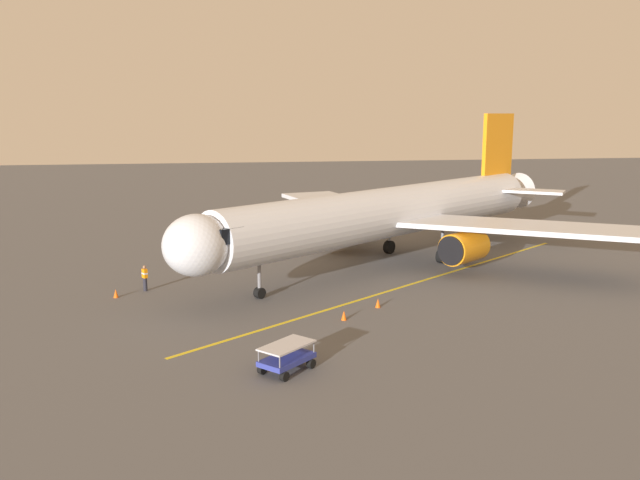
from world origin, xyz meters
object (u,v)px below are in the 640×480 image
Objects in this scene: ground_crew_marshaller at (145,278)px; safety_cone_wing_port at (116,293)px; baggage_cart_near_nose at (287,357)px; safety_cone_nose_right at (344,315)px; airplane at (395,213)px; safety_cone_nose_left at (378,303)px.

safety_cone_wing_port is at bearing 39.19° from ground_crew_marshaller.
baggage_cart_near_nose is 5.19× the size of safety_cone_nose_right.
ground_crew_marshaller is 14.35m from safety_cone_nose_right.
ground_crew_marshaller is at bearing 15.72° from airplane.
safety_cone_nose_left is (4.19, 11.40, -3.73)m from airplane.
ground_crew_marshaller is at bearing -35.53° from safety_cone_nose_right.
airplane is 12.16× the size of baggage_cart_near_nose.
baggage_cart_near_nose is (10.77, 20.51, -3.35)m from airplane.
safety_cone_wing_port is (9.31, -13.95, -0.38)m from baggage_cart_near_nose.
safety_cone_nose_left is 16.61m from safety_cone_wing_port.
safety_cone_nose_left and safety_cone_nose_right have the same top height.
safety_cone_nose_right is at bearing 39.86° from safety_cone_nose_left.
safety_cone_nose_left is at bearing -140.14° from safety_cone_nose_right.
safety_cone_nose_left is at bearing -125.84° from baggage_cart_near_nose.
airplane reaches higher than safety_cone_wing_port.
airplane reaches higher than ground_crew_marshaller.
safety_cone_nose_left is at bearing 163.04° from safety_cone_wing_port.
safety_cone_wing_port is (15.89, -4.84, 0.00)m from safety_cone_nose_left.
ground_crew_marshaller reaches higher than safety_cone_wing_port.
safety_cone_wing_port is at bearing -27.46° from safety_cone_nose_right.
safety_cone_nose_left is 1.00× the size of safety_cone_nose_right.
airplane is 23.40m from baggage_cart_near_nose.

